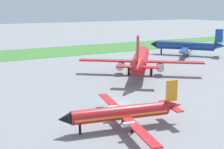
% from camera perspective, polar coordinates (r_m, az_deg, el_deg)
% --- Properties ---
extents(ground_plane, '(600.00, 600.00, 0.00)m').
position_cam_1_polar(ground_plane, '(56.51, 1.62, -5.55)').
color(ground_plane, gray).
extents(grass_taxiway_strip, '(360.00, 28.00, 0.08)m').
position_cam_1_polar(grass_taxiway_strip, '(121.64, -15.88, 3.83)').
color(grass_taxiway_strip, '#3D7533').
rests_on(grass_taxiway_strip, ground_plane).
extents(airplane_parked_jet_far, '(22.65, 23.28, 10.02)m').
position_cam_1_polar(airplane_parked_jet_far, '(116.25, 13.95, 5.33)').
color(airplane_parked_jet_far, navy).
rests_on(airplane_parked_jet_far, ground_plane).
extents(airplane_foreground_turboprop, '(19.35, 22.48, 6.79)m').
position_cam_1_polar(airplane_foreground_turboprop, '(44.62, 2.20, -7.21)').
color(airplane_foreground_turboprop, red).
rests_on(airplane_foreground_turboprop, ground_plane).
extents(airplane_midfield_jet, '(27.55, 27.96, 11.65)m').
position_cam_1_polar(airplane_midfield_jet, '(80.09, 5.42, 2.92)').
color(airplane_midfield_jet, red).
rests_on(airplane_midfield_jet, ground_plane).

